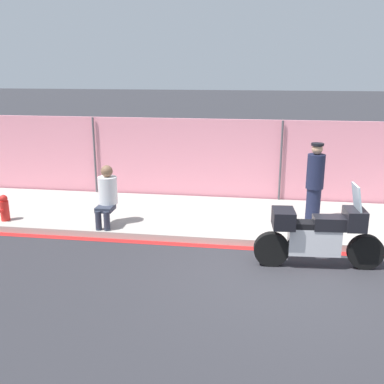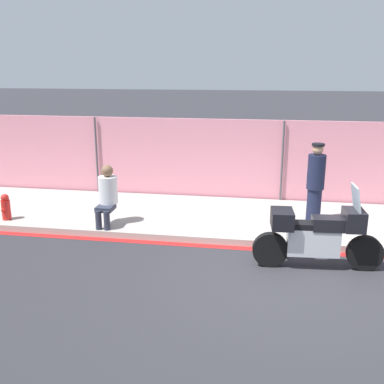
{
  "view_description": "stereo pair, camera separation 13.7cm",
  "coord_description": "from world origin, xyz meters",
  "px_view_note": "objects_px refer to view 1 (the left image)",
  "views": [
    {
      "loc": [
        -0.55,
        -6.75,
        3.33
      ],
      "look_at": [
        -1.86,
        1.98,
        0.85
      ],
      "focal_mm": 42.0,
      "sensor_mm": 36.0,
      "label": 1
    },
    {
      "loc": [
        -0.41,
        -6.73,
        3.33
      ],
      "look_at": [
        -1.86,
        1.98,
        0.85
      ],
      "focal_mm": 42.0,
      "sensor_mm": 36.0,
      "label": 2
    }
  ],
  "objects_px": {
    "motorcycle": "(318,234)",
    "officer_standing": "(315,182)",
    "person_seated_on_curb": "(107,193)",
    "fire_hydrant": "(4,208)"
  },
  "relations": [
    {
      "from": "fire_hydrant",
      "to": "officer_standing",
      "type": "bearing_deg",
      "value": 8.35
    },
    {
      "from": "person_seated_on_curb",
      "to": "fire_hydrant",
      "type": "relative_size",
      "value": 2.2
    },
    {
      "from": "motorcycle",
      "to": "officer_standing",
      "type": "relative_size",
      "value": 1.3
    },
    {
      "from": "officer_standing",
      "to": "person_seated_on_curb",
      "type": "relative_size",
      "value": 1.34
    },
    {
      "from": "motorcycle",
      "to": "person_seated_on_curb",
      "type": "bearing_deg",
      "value": 159.9
    },
    {
      "from": "motorcycle",
      "to": "person_seated_on_curb",
      "type": "xyz_separation_m",
      "value": [
        -4.1,
        1.18,
        0.23
      ]
    },
    {
      "from": "officer_standing",
      "to": "fire_hydrant",
      "type": "relative_size",
      "value": 2.95
    },
    {
      "from": "officer_standing",
      "to": "motorcycle",
      "type": "bearing_deg",
      "value": -94.01
    },
    {
      "from": "motorcycle",
      "to": "fire_hydrant",
      "type": "height_order",
      "value": "motorcycle"
    },
    {
      "from": "motorcycle",
      "to": "fire_hydrant",
      "type": "distance_m",
      "value": 6.47
    }
  ]
}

